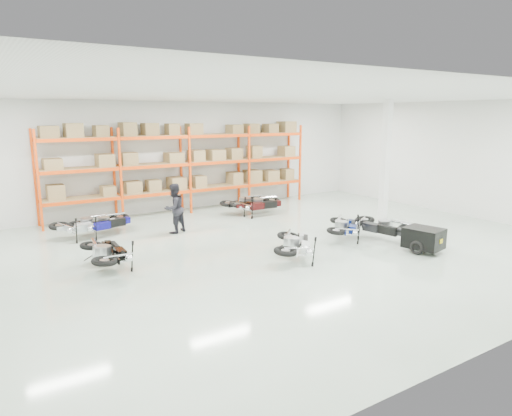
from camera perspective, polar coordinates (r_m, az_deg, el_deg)
room at (r=13.38m, az=2.37°, el=4.24°), size 18.00×18.00×18.00m
pallet_rack at (r=19.00m, az=-8.84°, el=6.29°), size 11.28×0.98×3.62m
structural_column at (r=17.20m, az=15.84°, el=5.44°), size 0.25×0.25×4.50m
moto_blue_centre at (r=14.95m, az=10.97°, el=-1.88°), size 1.85×1.84×1.13m
moto_silver_left at (r=12.64m, az=4.90°, el=-4.00°), size 1.88×2.04×1.21m
moto_black_far_left at (r=12.46m, az=-18.16°, el=-4.77°), size 0.99×1.90×1.21m
moto_touring_right at (r=15.15m, az=15.48°, el=-1.71°), size 1.30×2.07×1.24m
trailer at (r=14.20m, az=20.21°, el=-3.57°), size 1.01×1.77×0.72m
moto_back_a at (r=15.99m, az=-18.62°, el=-1.31°), size 1.99×1.31×1.18m
moto_back_b at (r=15.88m, az=-20.48°, el=-1.47°), size 2.00×1.22×1.22m
moto_back_c at (r=18.56m, az=-1.23°, el=1.07°), size 2.01×1.23×1.22m
moto_back_d at (r=18.23m, az=0.22°, el=0.92°), size 1.99×1.07×1.25m
person_back at (r=15.68m, az=-10.20°, el=-0.05°), size 1.01×0.91×1.70m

